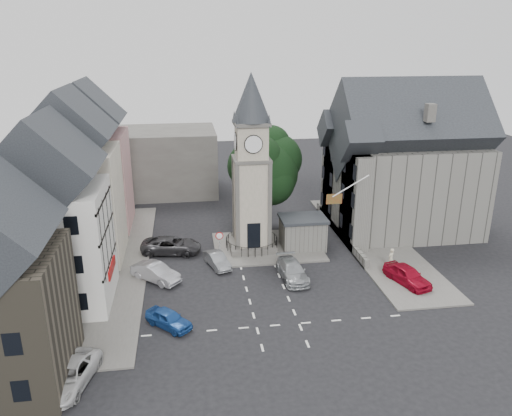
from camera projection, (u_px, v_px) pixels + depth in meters
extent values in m
plane|color=black|center=(265.00, 288.00, 39.86)|extent=(120.00, 120.00, 0.00)
cube|color=#595651|center=(114.00, 265.00, 43.75)|extent=(6.00, 30.00, 0.14)
cube|color=#595651|center=(373.00, 241.00, 48.95)|extent=(6.00, 26.00, 0.14)
cube|color=#595651|center=(267.00, 247.00, 47.52)|extent=(10.00, 8.00, 0.16)
cube|color=silver|center=(278.00, 325.00, 34.71)|extent=(20.00, 8.00, 0.01)
cube|color=#4C4944|center=(252.00, 245.00, 47.23)|extent=(4.20, 4.20, 0.70)
torus|color=black|center=(252.00, 238.00, 46.99)|extent=(4.86, 4.86, 0.06)
cube|color=gray|center=(251.00, 201.00, 45.82)|extent=(3.00, 3.00, 8.00)
cube|color=black|center=(254.00, 235.00, 45.37)|extent=(1.20, 0.25, 2.40)
cube|color=#4C4944|center=(251.00, 159.00, 44.52)|extent=(3.30, 3.30, 0.25)
cube|color=gray|center=(251.00, 141.00, 44.00)|extent=(2.70, 2.70, 3.20)
cylinder|color=white|center=(253.00, 144.00, 42.69)|extent=(1.50, 0.12, 1.50)
cube|color=#4C4944|center=(251.00, 123.00, 43.48)|extent=(3.10, 3.10, 0.30)
cone|color=black|center=(251.00, 97.00, 42.75)|extent=(3.40, 3.40, 4.20)
cube|color=#64625C|center=(303.00, 234.00, 47.07)|extent=(4.00, 3.00, 2.80)
cube|color=black|center=(303.00, 218.00, 46.57)|extent=(4.30, 3.30, 0.25)
cylinder|color=black|center=(264.00, 208.00, 51.58)|extent=(0.70, 0.70, 4.40)
cylinder|color=black|center=(220.00, 249.00, 44.16)|extent=(0.10, 0.10, 2.50)
cone|color=#A50C0C|center=(219.00, 236.00, 43.66)|extent=(0.70, 0.06, 0.70)
cone|color=white|center=(219.00, 236.00, 43.64)|extent=(0.54, 0.04, 0.54)
cube|color=pink|center=(91.00, 181.00, 51.10)|extent=(7.50, 7.00, 10.00)
cube|color=#F3E4CB|center=(76.00, 206.00, 43.61)|extent=(7.50, 7.00, 10.00)
cube|color=silver|center=(56.00, 247.00, 36.29)|extent=(7.50, 7.00, 9.00)
cube|color=#4C4944|center=(136.00, 162.00, 63.13)|extent=(20.00, 10.00, 8.00)
cube|color=#64625C|center=(403.00, 187.00, 50.87)|extent=(14.00, 10.00, 9.00)
cube|color=#64625C|center=(356.00, 200.00, 46.75)|extent=(1.60, 4.40, 9.00)
cube|color=#64625C|center=(334.00, 180.00, 53.30)|extent=(1.60, 4.40, 9.00)
cube|color=#64625C|center=(339.00, 231.00, 50.32)|extent=(0.40, 16.00, 0.90)
cylinder|color=white|center=(351.00, 186.00, 42.41)|extent=(3.17, 0.10, 1.89)
plane|color=#B21414|center=(334.00, 199.00, 42.58)|extent=(1.40, 0.00, 1.40)
imported|color=navy|center=(169.00, 319.00, 34.35)|extent=(3.60, 3.60, 1.24)
imported|color=#A0A1A7|center=(156.00, 273.00, 40.83)|extent=(4.35, 4.10, 1.46)
imported|color=#323134|center=(171.00, 245.00, 46.08)|extent=(5.80, 3.32, 1.52)
imported|color=gray|center=(217.00, 260.00, 43.39)|extent=(2.41, 3.94, 1.22)
imported|color=#9DA1A5|center=(292.00, 271.00, 41.23)|extent=(2.26, 4.94, 1.40)
imported|color=#9F081E|center=(407.00, 275.00, 40.30)|extent=(3.08, 4.82, 1.53)
imported|color=silver|center=(69.00, 375.00, 28.51)|extent=(3.42, 5.31, 1.36)
imported|color=beige|center=(391.00, 258.00, 42.96)|extent=(0.81, 0.74, 1.86)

